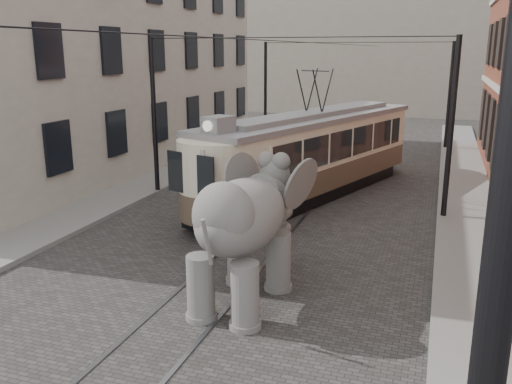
% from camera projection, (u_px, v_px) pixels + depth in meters
% --- Properties ---
extents(ground, '(120.00, 120.00, 0.00)m').
position_uv_depth(ground, '(235.00, 265.00, 14.51)').
color(ground, '#3C3A38').
extents(tram_rails, '(1.54, 80.00, 0.02)m').
position_uv_depth(tram_rails, '(235.00, 264.00, 14.51)').
color(tram_rails, slate).
rests_on(tram_rails, ground).
extents(sidewalk_right, '(2.00, 60.00, 0.15)m').
position_uv_depth(sidewalk_right, '(478.00, 294.00, 12.62)').
color(sidewalk_right, slate).
rests_on(sidewalk_right, ground).
extents(sidewalk_left, '(2.00, 60.00, 0.15)m').
position_uv_depth(sidewalk_left, '(35.00, 236.00, 16.51)').
color(sidewalk_left, slate).
rests_on(sidewalk_left, ground).
extents(stucco_building, '(7.00, 24.00, 10.00)m').
position_uv_depth(stucco_building, '(93.00, 61.00, 25.83)').
color(stucco_building, gray).
rests_on(stucco_building, ground).
extents(distant_block, '(28.00, 10.00, 14.00)m').
position_uv_depth(distant_block, '(392.00, 33.00, 49.38)').
color(distant_block, gray).
rests_on(distant_block, ground).
extents(catenary, '(11.00, 30.20, 6.00)m').
position_uv_depth(catenary, '(282.00, 128.00, 18.39)').
color(catenary, black).
rests_on(catenary, ground).
extents(tram, '(6.33, 12.34, 4.83)m').
position_uv_depth(tram, '(314.00, 135.00, 20.68)').
color(tram, beige).
rests_on(tram, ground).
extents(elephant, '(3.14, 5.31, 3.16)m').
position_uv_depth(elephant, '(242.00, 237.00, 11.93)').
color(elephant, '#5D5B56').
rests_on(elephant, ground).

